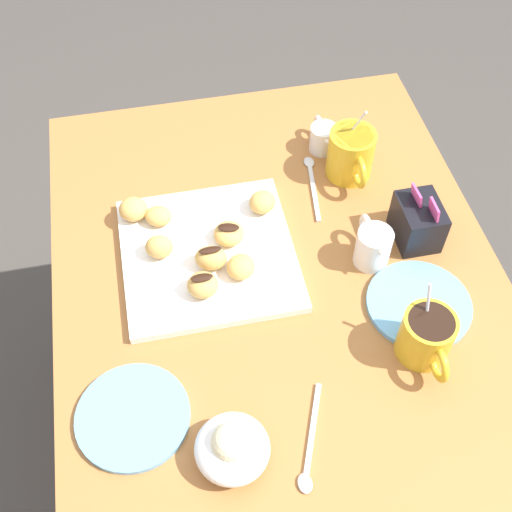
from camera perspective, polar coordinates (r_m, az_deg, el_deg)
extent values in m
plane|color=#423D38|center=(1.74, 1.25, -15.53)|extent=(8.00, 8.00, 0.00)
cube|color=#A36633|center=(1.11, 1.89, -1.70)|extent=(0.94, 0.76, 0.04)
cube|color=#A36633|center=(1.64, -12.56, 0.46)|extent=(0.07, 0.07, 0.70)
cube|color=#A36633|center=(1.71, 8.96, 3.88)|extent=(0.07, 0.07, 0.70)
cube|color=white|center=(1.11, -4.26, 0.16)|extent=(0.29, 0.29, 0.02)
cylinder|color=gold|center=(1.22, 8.39, 8.96)|extent=(0.09, 0.09, 0.10)
torus|color=gold|center=(1.18, 9.17, 7.37)|extent=(0.06, 0.01, 0.06)
cylinder|color=black|center=(1.19, 8.63, 10.41)|extent=(0.07, 0.07, 0.01)
cylinder|color=silver|center=(1.21, 8.36, 10.79)|extent=(0.04, 0.04, 0.12)
cylinder|color=gold|center=(1.01, 14.85, -6.88)|extent=(0.08, 0.08, 0.09)
torus|color=gold|center=(0.98, 15.94, -9.23)|extent=(0.06, 0.01, 0.06)
cylinder|color=black|center=(0.98, 15.29, -5.79)|extent=(0.07, 0.07, 0.01)
cylinder|color=silver|center=(0.99, 14.91, -5.12)|extent=(0.04, 0.01, 0.11)
cylinder|color=white|center=(1.09, 10.36, 0.74)|extent=(0.06, 0.06, 0.07)
cone|color=white|center=(1.06, 11.03, 0.41)|extent=(0.02, 0.02, 0.02)
torus|color=white|center=(1.11, 9.76, 2.44)|extent=(0.05, 0.01, 0.05)
cylinder|color=white|center=(1.07, 10.59, 1.72)|extent=(0.05, 0.05, 0.01)
cube|color=black|center=(1.14, 14.17, 2.95)|extent=(0.09, 0.07, 0.08)
cube|color=#EA4C93|center=(1.09, 15.58, 3.92)|extent=(0.04, 0.01, 0.03)
cube|color=#EA4C93|center=(1.11, 14.09, 5.23)|extent=(0.04, 0.01, 0.03)
ellipsoid|color=white|center=(0.91, -2.12, -16.73)|extent=(0.10, 0.10, 0.06)
sphere|color=#F4E5B2|center=(0.89, -2.16, -16.28)|extent=(0.06, 0.06, 0.06)
ellipsoid|color=green|center=(0.87, -2.06, -16.57)|extent=(0.03, 0.03, 0.01)
cylinder|color=white|center=(1.28, 5.98, 10.34)|extent=(0.05, 0.05, 0.05)
cone|color=white|center=(1.25, 6.35, 10.18)|extent=(0.02, 0.02, 0.02)
torus|color=white|center=(1.30, 5.57, 11.48)|extent=(0.04, 0.01, 0.04)
cylinder|color=black|center=(1.26, 6.06, 11.06)|extent=(0.04, 0.04, 0.01)
cylinder|color=#66A8DB|center=(1.08, 14.27, -4.19)|extent=(0.17, 0.17, 0.01)
cylinder|color=#66A8DB|center=(0.97, -10.89, -13.83)|extent=(0.17, 0.17, 0.01)
cube|color=silver|center=(1.21, 5.15, 5.80)|extent=(0.15, 0.03, 0.00)
ellipsoid|color=silver|center=(1.26, 4.74, 8.32)|extent=(0.03, 0.02, 0.01)
cube|color=silver|center=(0.95, 5.02, -15.29)|extent=(0.14, 0.06, 0.00)
ellipsoid|color=silver|center=(0.93, 4.38, -19.51)|extent=(0.03, 0.02, 0.01)
ellipsoid|color=#DBA351|center=(1.06, -1.36, -0.97)|extent=(0.07, 0.07, 0.03)
ellipsoid|color=#DBA351|center=(1.04, -4.76, -2.58)|extent=(0.06, 0.06, 0.04)
ellipsoid|color=black|center=(1.02, -4.83, -1.94)|extent=(0.02, 0.04, 0.00)
ellipsoid|color=#DBA351|center=(1.15, -10.85, 4.11)|extent=(0.06, 0.06, 0.04)
ellipsoid|color=#DBA351|center=(1.07, -4.03, -0.18)|extent=(0.06, 0.06, 0.04)
ellipsoid|color=black|center=(1.05, -4.10, 0.53)|extent=(0.01, 0.04, 0.00)
ellipsoid|color=#DBA351|center=(1.14, -8.67, 3.53)|extent=(0.05, 0.06, 0.03)
ellipsoid|color=#DBA351|center=(1.09, -8.60, 0.81)|extent=(0.05, 0.05, 0.04)
ellipsoid|color=#DBA351|center=(1.10, -2.42, 2.00)|extent=(0.07, 0.07, 0.03)
ellipsoid|color=black|center=(1.09, -2.45, 2.55)|extent=(0.03, 0.04, 0.00)
ellipsoid|color=#DBA351|center=(1.14, 0.37, 4.78)|extent=(0.07, 0.07, 0.04)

